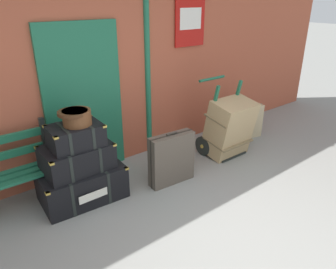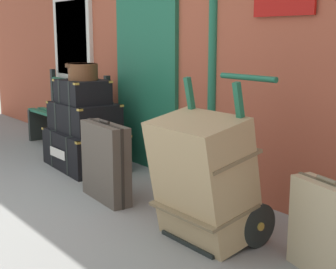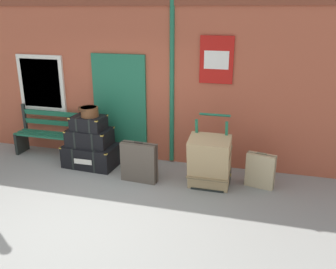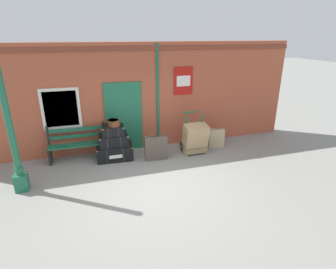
% 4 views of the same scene
% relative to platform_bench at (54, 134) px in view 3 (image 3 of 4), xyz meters
% --- Properties ---
extents(ground_plane, '(60.00, 60.00, 0.00)m').
position_rel_platform_bench_xyz_m(ground_plane, '(1.70, -2.16, -0.44)').
color(ground_plane, gray).
extents(brick_facade, '(10.40, 0.35, 3.20)m').
position_rel_platform_bench_xyz_m(brick_facade, '(1.68, 0.44, 1.15)').
color(brick_facade, '#AD5138').
rests_on(brick_facade, ground).
extents(platform_bench, '(1.60, 0.43, 1.01)m').
position_rel_platform_bench_xyz_m(platform_bench, '(0.00, 0.00, 0.00)').
color(platform_bench, '#1E6647').
rests_on(platform_bench, ground).
extents(steamer_trunk_base, '(1.05, 0.71, 0.43)m').
position_rel_platform_bench_xyz_m(steamer_trunk_base, '(1.00, -0.31, -0.23)').
color(steamer_trunk_base, black).
rests_on(steamer_trunk_base, ground).
extents(steamer_trunk_middle, '(0.81, 0.55, 0.33)m').
position_rel_platform_bench_xyz_m(steamer_trunk_middle, '(0.98, -0.30, 0.14)').
color(steamer_trunk_middle, black).
rests_on(steamer_trunk_middle, steamer_trunk_base).
extents(steamer_trunk_top, '(0.63, 0.48, 0.27)m').
position_rel_platform_bench_xyz_m(steamer_trunk_top, '(0.99, -0.32, 0.43)').
color(steamer_trunk_top, black).
rests_on(steamer_trunk_top, steamer_trunk_middle).
extents(round_hatbox, '(0.38, 0.34, 0.18)m').
position_rel_platform_bench_xyz_m(round_hatbox, '(1.02, -0.32, 0.66)').
color(round_hatbox, brown).
rests_on(round_hatbox, steamer_trunk_top).
extents(porters_trolley, '(0.71, 0.61, 1.20)m').
position_rel_platform_bench_xyz_m(porters_trolley, '(3.35, -0.46, -0.17)').
color(porters_trolley, black).
rests_on(porters_trolley, ground).
extents(large_brown_trunk, '(0.70, 0.60, 0.95)m').
position_rel_platform_bench_xyz_m(large_brown_trunk, '(3.35, -0.63, 0.03)').
color(large_brown_trunk, tan).
rests_on(large_brown_trunk, ground).
extents(suitcase_cream, '(0.66, 0.23, 0.75)m').
position_rel_platform_bench_xyz_m(suitcase_cream, '(2.13, -0.71, -0.09)').
color(suitcase_cream, '#51473D').
rests_on(suitcase_cream, ground).
extents(suitcase_slate, '(0.51, 0.26, 0.64)m').
position_rel_platform_bench_xyz_m(suitcase_slate, '(4.19, -0.38, -0.15)').
color(suitcase_slate, tan).
rests_on(suitcase_slate, ground).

